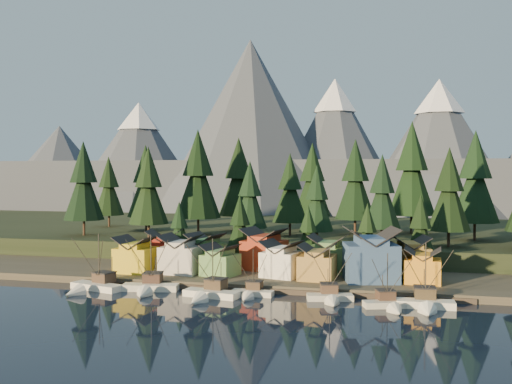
% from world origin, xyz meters
% --- Properties ---
extents(ground, '(500.00, 500.00, 0.00)m').
position_xyz_m(ground, '(0.00, 0.00, 0.00)').
color(ground, black).
rests_on(ground, ground).
extents(shore_strip, '(400.00, 50.00, 1.50)m').
position_xyz_m(shore_strip, '(0.00, 40.00, 0.75)').
color(shore_strip, '#3C382B').
rests_on(shore_strip, ground).
extents(hillside, '(420.00, 100.00, 6.00)m').
position_xyz_m(hillside, '(0.00, 90.00, 3.00)').
color(hillside, black).
rests_on(hillside, ground).
extents(dock, '(80.00, 4.00, 1.00)m').
position_xyz_m(dock, '(0.00, 16.50, 0.50)').
color(dock, '#463B32').
rests_on(dock, ground).
extents(mountain_ridge, '(560.00, 190.00, 90.00)m').
position_xyz_m(mountain_ridge, '(-4.20, 213.59, 26.06)').
color(mountain_ridge, '#4D5564').
rests_on(mountain_ridge, ground).
extents(boat_0, '(12.36, 12.91, 12.84)m').
position_xyz_m(boat_0, '(-34.72, 8.62, 2.35)').
color(boat_0, silver).
rests_on(boat_0, ground).
extents(boat_1, '(12.06, 12.79, 12.74)m').
position_xyz_m(boat_1, '(-23.11, 10.65, 2.34)').
color(boat_1, beige).
rests_on(boat_1, ground).
extents(boat_2, '(11.63, 12.36, 12.67)m').
position_xyz_m(boat_2, '(-9.47, 7.77, 2.37)').
color(boat_2, silver).
rests_on(boat_2, ground).
extents(boat_3, '(8.50, 9.21, 10.14)m').
position_xyz_m(boat_3, '(-1.84, 11.23, 1.96)').
color(boat_3, beige).
rests_on(boat_3, ground).
extents(boat_4, '(9.31, 9.86, 11.11)m').
position_xyz_m(boat_4, '(13.64, 10.86, 2.19)').
color(boat_4, beige).
rests_on(boat_4, ground).
extents(boat_5, '(9.48, 9.96, 10.78)m').
position_xyz_m(boat_5, '(24.52, 7.68, 2.07)').
color(boat_5, beige).
rests_on(boat_5, ground).
extents(boat_6, '(10.45, 11.36, 12.86)m').
position_xyz_m(boat_6, '(30.74, 8.86, 2.52)').
color(boat_6, white).
rests_on(boat_6, ground).
extents(house_front_0, '(8.52, 8.09, 8.15)m').
position_xyz_m(house_front_0, '(-31.98, 23.13, 5.78)').
color(house_front_0, gold).
rests_on(house_front_0, shore_strip).
extents(house_front_1, '(8.69, 8.37, 8.66)m').
position_xyz_m(house_front_1, '(-21.56, 24.67, 6.05)').
color(house_front_1, beige).
rests_on(house_front_1, shore_strip).
extents(house_front_2, '(8.54, 8.58, 6.85)m').
position_xyz_m(house_front_2, '(-12.05, 23.81, 5.10)').
color(house_front_2, '#558346').
rests_on(house_front_2, shore_strip).
extents(house_front_3, '(9.34, 9.08, 7.86)m').
position_xyz_m(house_front_3, '(1.40, 25.29, 5.63)').
color(house_front_3, white).
rests_on(house_front_3, shore_strip).
extents(house_front_4, '(7.77, 8.31, 7.47)m').
position_xyz_m(house_front_4, '(9.32, 24.08, 5.42)').
color(house_front_4, olive).
rests_on(house_front_4, shore_strip).
extents(house_front_5, '(12.54, 11.83, 11.12)m').
position_xyz_m(house_front_5, '(20.45, 24.94, 7.34)').
color(house_front_5, '#334F78').
rests_on(house_front_5, shore_strip).
extents(house_front_6, '(7.68, 7.31, 7.22)m').
position_xyz_m(house_front_6, '(30.87, 25.50, 5.29)').
color(house_front_6, orange).
rests_on(house_front_6, shore_strip).
extents(house_back_0, '(9.29, 9.04, 8.68)m').
position_xyz_m(house_back_0, '(-29.01, 32.68, 6.06)').
color(house_back_0, maroon).
rests_on(house_back_0, shore_strip).
extents(house_back_1, '(8.94, 9.01, 8.40)m').
position_xyz_m(house_back_1, '(-17.88, 30.76, 5.91)').
color(house_back_1, '#3F733E').
rests_on(house_back_1, shore_strip).
extents(house_back_2, '(10.75, 10.20, 9.67)m').
position_xyz_m(house_back_2, '(-4.32, 33.44, 6.58)').
color(house_back_2, maroon).
rests_on(house_back_2, shore_strip).
extents(house_back_3, '(8.87, 8.03, 8.44)m').
position_xyz_m(house_back_3, '(10.50, 33.63, 5.93)').
color(house_back_3, '#538045').
rests_on(house_back_3, shore_strip).
extents(house_back_4, '(10.52, 10.25, 9.67)m').
position_xyz_m(house_back_4, '(20.83, 31.60, 6.58)').
color(house_back_4, silver).
rests_on(house_back_4, shore_strip).
extents(house_back_5, '(9.22, 9.30, 8.73)m').
position_xyz_m(house_back_5, '(28.53, 33.18, 6.08)').
color(house_back_5, olive).
rests_on(house_back_5, shore_strip).
extents(tree_hill_0, '(11.70, 11.70, 27.26)m').
position_xyz_m(tree_hill_0, '(-62.00, 52.00, 20.90)').
color(tree_hill_0, '#332319').
rests_on(tree_hill_0, hillside).
extents(tree_hill_1, '(11.50, 11.50, 26.79)m').
position_xyz_m(tree_hill_1, '(-50.00, 68.00, 20.65)').
color(tree_hill_1, '#332319').
rests_on(tree_hill_1, hillside).
extents(tree_hill_2, '(10.85, 10.85, 25.27)m').
position_xyz_m(tree_hill_2, '(-40.00, 48.00, 19.81)').
color(tree_hill_2, '#332319').
rests_on(tree_hill_2, hillside).
extents(tree_hill_3, '(13.14, 13.14, 30.60)m').
position_xyz_m(tree_hill_3, '(-30.00, 60.00, 22.73)').
color(tree_hill_3, '#332319').
rests_on(tree_hill_3, hillside).
extents(tree_hill_4, '(12.46, 12.46, 29.03)m').
position_xyz_m(tree_hill_4, '(-22.00, 75.00, 21.87)').
color(tree_hill_4, '#332319').
rests_on(tree_hill_4, hillside).
extents(tree_hill_5, '(9.14, 9.14, 21.29)m').
position_xyz_m(tree_hill_5, '(-12.00, 50.00, 17.64)').
color(tree_hill_5, '#332319').
rests_on(tree_hill_5, hillside).
extents(tree_hill_6, '(10.20, 10.20, 23.76)m').
position_xyz_m(tree_hill_6, '(-4.00, 65.00, 18.99)').
color(tree_hill_6, '#332319').
rests_on(tree_hill_6, hillside).
extents(tree_hill_7, '(8.67, 8.67, 20.19)m').
position_xyz_m(tree_hill_7, '(6.00, 48.00, 17.03)').
color(tree_hill_7, '#332319').
rests_on(tree_hill_7, hillside).
extents(tree_hill_8, '(12.00, 12.00, 27.95)m').
position_xyz_m(tree_hill_8, '(14.00, 72.00, 21.28)').
color(tree_hill_8, '#332319').
rests_on(tree_hill_8, hillside).
extents(tree_hill_9, '(9.86, 9.86, 22.97)m').
position_xyz_m(tree_hill_9, '(22.00, 55.00, 18.56)').
color(tree_hill_9, '#332319').
rests_on(tree_hill_9, hillside).
extents(tree_hill_10, '(14.35, 14.35, 33.44)m').
position_xyz_m(tree_hill_10, '(30.00, 80.00, 24.29)').
color(tree_hill_10, '#332319').
rests_on(tree_hill_10, hillside).
extents(tree_hill_11, '(10.46, 10.46, 24.37)m').
position_xyz_m(tree_hill_11, '(38.00, 50.00, 19.32)').
color(tree_hill_11, '#332319').
rests_on(tree_hill_11, hillside).
extents(tree_hill_12, '(12.68, 12.68, 29.54)m').
position_xyz_m(tree_hill_12, '(46.00, 66.00, 22.15)').
color(tree_hill_12, '#332319').
rests_on(tree_hill_12, hillside).
extents(tree_hill_15, '(11.81, 11.81, 27.50)m').
position_xyz_m(tree_hill_15, '(0.00, 82.00, 21.04)').
color(tree_hill_15, '#332319').
rests_on(tree_hill_15, hillside).
extents(tree_hill_16, '(10.10, 10.10, 23.54)m').
position_xyz_m(tree_hill_16, '(-68.00, 78.00, 18.86)').
color(tree_hill_16, '#332319').
rests_on(tree_hill_16, hillside).
extents(tree_shore_0, '(6.58, 6.58, 15.34)m').
position_xyz_m(tree_shore_0, '(-28.00, 40.00, 9.87)').
color(tree_shore_0, '#332319').
rests_on(tree_shore_0, shore_strip).
extents(tree_shore_1, '(7.43, 7.43, 17.31)m').
position_xyz_m(tree_shore_1, '(-12.00, 40.00, 10.95)').
color(tree_shore_1, '#332319').
rests_on(tree_shore_1, shore_strip).
extents(tree_shore_2, '(6.42, 6.42, 14.95)m').
position_xyz_m(tree_shore_2, '(5.00, 40.00, 9.66)').
color(tree_shore_2, '#332319').
rests_on(tree_shore_2, shore_strip).
extents(tree_shore_3, '(6.67, 6.67, 15.54)m').
position_xyz_m(tree_shore_3, '(19.00, 40.00, 9.98)').
color(tree_shore_3, '#332319').
rests_on(tree_shore_3, shore_strip).
extents(tree_shore_4, '(7.59, 7.59, 17.69)m').
position_xyz_m(tree_shore_4, '(31.00, 40.00, 11.16)').
color(tree_shore_4, '#332319').
rests_on(tree_shore_4, shore_strip).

